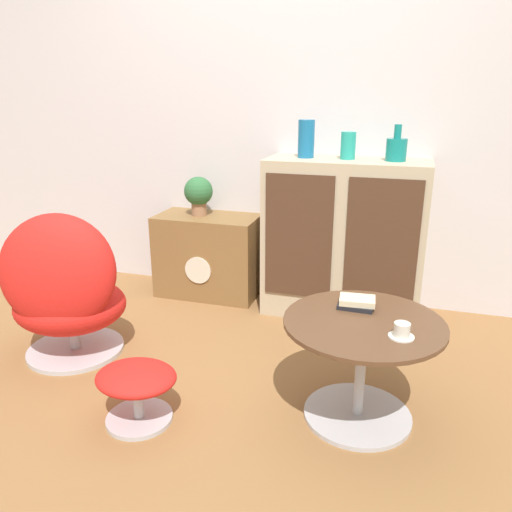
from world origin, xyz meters
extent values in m
plane|color=olive|center=(0.00, 0.00, 0.00)|extent=(12.00, 12.00, 0.00)
cube|color=silver|center=(0.00, 1.39, 1.30)|extent=(6.40, 0.06, 2.60)
cube|color=tan|center=(0.41, 1.15, 0.48)|extent=(0.95, 0.42, 0.97)
cube|color=#472D1E|center=(0.18, 0.94, 0.53)|extent=(0.40, 0.01, 0.73)
cube|color=#472D1E|center=(0.65, 0.94, 0.53)|extent=(0.40, 0.01, 0.73)
cube|color=brown|center=(-0.50, 1.18, 0.28)|extent=(0.68, 0.37, 0.55)
cylinder|color=beige|center=(-0.50, 0.99, 0.23)|extent=(0.18, 0.01, 0.18)
cylinder|color=#B7B7BC|center=(-0.88, 0.20, 0.01)|extent=(0.51, 0.51, 0.02)
cylinder|color=#B7B7BC|center=(-0.88, 0.20, 0.08)|extent=(0.06, 0.06, 0.11)
ellipsoid|color=red|center=(-0.88, 0.20, 0.27)|extent=(0.70, 0.64, 0.27)
ellipsoid|color=red|center=(-0.85, 0.09, 0.50)|extent=(0.66, 0.52, 0.62)
cylinder|color=#B7B7BC|center=(-0.25, -0.24, 0.01)|extent=(0.28, 0.28, 0.02)
cylinder|color=#B7B7BC|center=(-0.25, -0.24, 0.09)|extent=(0.04, 0.04, 0.14)
ellipsoid|color=red|center=(-0.25, -0.24, 0.21)|extent=(0.35, 0.30, 0.09)
cylinder|color=#B7B7BC|center=(0.64, 0.06, 0.01)|extent=(0.46, 0.46, 0.02)
cylinder|color=#B7B7BC|center=(0.64, 0.06, 0.23)|extent=(0.04, 0.04, 0.42)
cylinder|color=brown|center=(0.64, 0.06, 0.45)|extent=(0.66, 0.66, 0.02)
cylinder|color=#196699|center=(0.16, 1.15, 1.08)|extent=(0.10, 0.10, 0.22)
cylinder|color=teal|center=(0.41, 1.15, 1.04)|extent=(0.09, 0.09, 0.16)
cylinder|color=#147A75|center=(0.68, 1.15, 1.03)|extent=(0.12, 0.12, 0.13)
cylinder|color=#147A75|center=(0.68, 1.15, 1.13)|extent=(0.04, 0.04, 0.08)
cylinder|color=#996B4C|center=(-0.56, 1.18, 0.60)|extent=(0.10, 0.10, 0.08)
sphere|color=#2D6638|center=(-0.56, 1.18, 0.72)|extent=(0.19, 0.19, 0.19)
cylinder|color=silver|center=(0.79, -0.04, 0.46)|extent=(0.10, 0.10, 0.01)
cylinder|color=silver|center=(0.79, -0.04, 0.49)|extent=(0.06, 0.06, 0.06)
cube|color=black|center=(0.60, 0.19, 0.47)|extent=(0.15, 0.11, 0.02)
cube|color=beige|center=(0.60, 0.19, 0.49)|extent=(0.16, 0.11, 0.03)
camera|label=1|loc=(0.77, -1.82, 1.34)|focal=35.00mm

